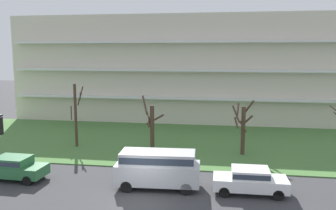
{
  "coord_description": "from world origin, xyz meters",
  "views": [
    {
      "loc": [
        4.4,
        -18.15,
        8.44
      ],
      "look_at": [
        0.65,
        6.0,
        4.77
      ],
      "focal_mm": 37.43,
      "sensor_mm": 36.0,
      "label": 1
    }
  ],
  "objects_px": {
    "tree_far_left": "(76,114)",
    "van_silver_near_left": "(158,167)",
    "tree_center": "(243,127)",
    "sedan_green_center_right": "(13,167)",
    "sedan_white_center_left": "(250,180)",
    "tree_left": "(152,125)"
  },
  "relations": [
    {
      "from": "tree_far_left",
      "to": "van_silver_near_left",
      "type": "height_order",
      "value": "tree_far_left"
    },
    {
      "from": "tree_center",
      "to": "sedan_green_center_right",
      "type": "bearing_deg",
      "value": -152.23
    },
    {
      "from": "tree_far_left",
      "to": "sedan_white_center_left",
      "type": "distance_m",
      "value": 17.01
    },
    {
      "from": "tree_far_left",
      "to": "sedan_green_center_right",
      "type": "height_order",
      "value": "tree_far_left"
    },
    {
      "from": "tree_far_left",
      "to": "sedan_green_center_right",
      "type": "distance_m",
      "value": 8.74
    },
    {
      "from": "sedan_white_center_left",
      "to": "tree_left",
      "type": "bearing_deg",
      "value": -47.36
    },
    {
      "from": "tree_left",
      "to": "sedan_green_center_right",
      "type": "height_order",
      "value": "tree_left"
    },
    {
      "from": "tree_center",
      "to": "sedan_green_center_right",
      "type": "height_order",
      "value": "tree_center"
    },
    {
      "from": "tree_left",
      "to": "sedan_green_center_right",
      "type": "relative_size",
      "value": 1.08
    },
    {
      "from": "tree_left",
      "to": "van_silver_near_left",
      "type": "height_order",
      "value": "tree_left"
    },
    {
      "from": "tree_far_left",
      "to": "sedan_white_center_left",
      "type": "height_order",
      "value": "tree_far_left"
    },
    {
      "from": "tree_center",
      "to": "tree_left",
      "type": "bearing_deg",
      "value": 179.83
    },
    {
      "from": "van_silver_near_left",
      "to": "tree_left",
      "type": "bearing_deg",
      "value": -78.75
    },
    {
      "from": "van_silver_near_left",
      "to": "tree_far_left",
      "type": "bearing_deg",
      "value": -46.04
    },
    {
      "from": "tree_left",
      "to": "tree_center",
      "type": "xyz_separation_m",
      "value": [
        7.64,
        -0.02,
        0.16
      ]
    },
    {
      "from": "van_silver_near_left",
      "to": "sedan_green_center_right",
      "type": "height_order",
      "value": "van_silver_near_left"
    },
    {
      "from": "tree_left",
      "to": "tree_center",
      "type": "bearing_deg",
      "value": -0.17
    },
    {
      "from": "tree_center",
      "to": "sedan_white_center_left",
      "type": "relative_size",
      "value": 1.05
    },
    {
      "from": "tree_left",
      "to": "sedan_green_center_right",
      "type": "xyz_separation_m",
      "value": [
        -7.81,
        -8.16,
        -1.38
      ]
    },
    {
      "from": "sedan_green_center_right",
      "to": "van_silver_near_left",
      "type": "bearing_deg",
      "value": -177.92
    },
    {
      "from": "tree_left",
      "to": "van_silver_near_left",
      "type": "xyz_separation_m",
      "value": [
        2.05,
        -8.16,
        -0.86
      ]
    },
    {
      "from": "tree_center",
      "to": "van_silver_near_left",
      "type": "relative_size",
      "value": 0.88
    }
  ]
}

